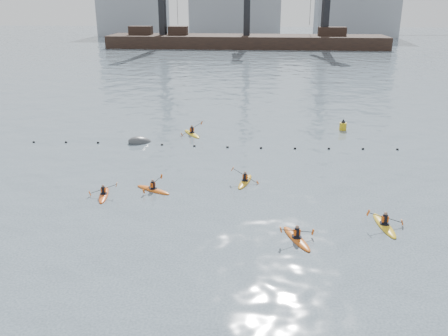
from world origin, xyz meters
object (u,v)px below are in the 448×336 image
at_px(mooring_buoy, 140,142).
at_px(nav_buoy, 343,126).
at_px(kayaker_1, 384,225).
at_px(kayaker_2, 153,189).
at_px(kayaker_0, 104,194).
at_px(kayaker_5, 192,133).
at_px(kayaker_3, 245,181).
at_px(kayaker_4, 297,238).

xyz_separation_m(mooring_buoy, nav_buoy, (19.42, 5.80, 0.40)).
height_order(kayaker_1, mooring_buoy, kayaker_1).
bearing_deg(kayaker_1, nav_buoy, 80.03).
bearing_deg(kayaker_1, kayaker_2, 156.08).
bearing_deg(nav_buoy, mooring_buoy, -163.37).
distance_m(kayaker_0, kayaker_5, 15.96).
distance_m(kayaker_2, kayaker_3, 6.66).
relative_size(kayaker_5, nav_buoy, 2.43).
bearing_deg(mooring_buoy, nav_buoy, 16.63).
relative_size(kayaker_1, nav_buoy, 2.57).
bearing_deg(kayaker_2, kayaker_1, -77.13).
bearing_deg(kayaker_0, mooring_buoy, 81.77).
relative_size(mooring_buoy, nav_buoy, 1.72).
bearing_deg(kayaker_5, mooring_buoy, -176.55).
relative_size(kayaker_3, nav_buoy, 2.33).
height_order(kayaker_1, kayaker_3, kayaker_3).
bearing_deg(kayaker_4, mooring_buoy, -75.66).
distance_m(kayaker_5, mooring_buoy, 5.38).
xyz_separation_m(kayaker_2, kayaker_3, (6.35, 2.00, 0.00)).
bearing_deg(kayaker_1, kayaker_5, 119.51).
bearing_deg(kayaker_0, kayaker_2, 9.69).
height_order(kayaker_1, kayaker_2, kayaker_1).
height_order(kayaker_3, mooring_buoy, kayaker_3).
bearing_deg(kayaker_4, kayaker_3, -91.84).
bearing_deg(kayaker_3, kayaker_2, -149.05).
relative_size(kayaker_1, kayaker_4, 1.08).
xyz_separation_m(kayaker_1, kayaker_5, (-14.03, 18.70, 0.00)).
distance_m(kayaker_0, kayaker_3, 10.01).
distance_m(kayaker_2, mooring_buoy, 11.83).
bearing_deg(kayaker_2, mooring_buoy, 47.52).
xyz_separation_m(kayaker_3, kayaker_5, (-5.61, 12.31, 0.01)).
xyz_separation_m(kayaker_3, nav_buoy, (9.39, 15.04, 0.30)).
distance_m(kayaker_1, kayaker_3, 10.57).
relative_size(kayaker_2, kayaker_4, 0.91).
height_order(kayaker_0, kayaker_4, kayaker_4).
height_order(kayaker_0, kayaker_2, kayaker_0).
xyz_separation_m(kayaker_4, kayaker_5, (-8.77, 20.70, 0.01)).
bearing_deg(kayaker_1, kayaker_3, 135.43).
relative_size(kayaker_0, kayaker_4, 0.93).
distance_m(kayaker_0, nav_buoy, 26.24).
bearing_deg(nav_buoy, kayaker_2, -132.72).
bearing_deg(kayaker_3, kayaker_4, -55.93).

